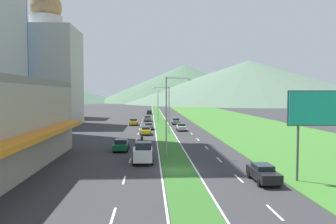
% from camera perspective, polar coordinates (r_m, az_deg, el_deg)
% --- Properties ---
extents(ground_plane, '(600.00, 600.00, 0.00)m').
position_cam_1_polar(ground_plane, '(32.75, 1.91, -10.18)').
color(ground_plane, '#2D2D30').
extents(grass_median, '(3.20, 240.00, 0.06)m').
position_cam_1_polar(grass_median, '(92.11, -1.34, -1.58)').
color(grass_median, '#2D6023').
rests_on(grass_median, ground_plane).
extents(grass_verge_right, '(24.00, 240.00, 0.06)m').
position_cam_1_polar(grass_verge_right, '(94.99, 11.19, -1.49)').
color(grass_verge_right, '#387028').
rests_on(grass_verge_right, ground_plane).
extents(lane_dash_left_1, '(0.16, 2.80, 0.01)m').
position_cam_1_polar(lane_dash_left_1, '(21.71, -9.43, -17.20)').
color(lane_dash_left_1, silver).
rests_on(lane_dash_left_1, ground_plane).
extents(lane_dash_left_2, '(0.16, 2.80, 0.01)m').
position_cam_1_polar(lane_dash_left_2, '(29.77, -7.59, -11.56)').
color(lane_dash_left_2, silver).
rests_on(lane_dash_left_2, ground_plane).
extents(lane_dash_left_3, '(0.16, 2.80, 0.01)m').
position_cam_1_polar(lane_dash_left_3, '(38.01, -6.58, -8.33)').
color(lane_dash_left_3, silver).
rests_on(lane_dash_left_3, ground_plane).
extents(lane_dash_left_4, '(0.16, 2.80, 0.01)m').
position_cam_1_polar(lane_dash_left_4, '(46.33, -5.94, -6.26)').
color(lane_dash_left_4, silver).
rests_on(lane_dash_left_4, ground_plane).
extents(lane_dash_left_5, '(0.16, 2.80, 0.01)m').
position_cam_1_polar(lane_dash_left_5, '(54.70, -5.50, -4.82)').
color(lane_dash_left_5, silver).
rests_on(lane_dash_left_5, ground_plane).
extents(lane_dash_left_6, '(0.16, 2.80, 0.01)m').
position_cam_1_polar(lane_dash_left_6, '(63.10, -5.17, -3.76)').
color(lane_dash_left_6, silver).
rests_on(lane_dash_left_6, ground_plane).
extents(lane_dash_left_7, '(0.16, 2.80, 0.01)m').
position_cam_1_polar(lane_dash_left_7, '(71.52, -4.92, -2.95)').
color(lane_dash_left_7, silver).
rests_on(lane_dash_left_7, ground_plane).
extents(lane_dash_left_8, '(0.16, 2.80, 0.01)m').
position_cam_1_polar(lane_dash_left_8, '(79.95, -4.73, -2.31)').
color(lane_dash_left_8, silver).
rests_on(lane_dash_left_8, ground_plane).
extents(lane_dash_left_9, '(0.16, 2.80, 0.01)m').
position_cam_1_polar(lane_dash_left_9, '(88.39, -4.57, -1.80)').
color(lane_dash_left_9, silver).
rests_on(lane_dash_left_9, ground_plane).
extents(lane_dash_left_10, '(0.16, 2.80, 0.01)m').
position_cam_1_polar(lane_dash_left_10, '(96.83, -4.44, -1.37)').
color(lane_dash_left_10, silver).
rests_on(lane_dash_left_10, ground_plane).
extents(lane_dash_left_11, '(0.16, 2.80, 0.01)m').
position_cam_1_polar(lane_dash_left_11, '(105.28, -4.33, -1.01)').
color(lane_dash_left_11, silver).
rests_on(lane_dash_left_11, ground_plane).
extents(lane_dash_right_1, '(0.16, 2.80, 0.01)m').
position_cam_1_polar(lane_dash_right_1, '(22.98, 17.91, -16.14)').
color(lane_dash_right_1, silver).
rests_on(lane_dash_right_1, ground_plane).
extents(lane_dash_right_2, '(0.16, 2.80, 0.01)m').
position_cam_1_polar(lane_dash_right_2, '(30.71, 12.13, -11.14)').
color(lane_dash_right_2, silver).
rests_on(lane_dash_right_2, ground_plane).
extents(lane_dash_right_3, '(0.16, 2.80, 0.01)m').
position_cam_1_polar(lane_dash_right_3, '(38.75, 8.81, -8.13)').
color(lane_dash_right_3, silver).
rests_on(lane_dash_right_3, ground_plane).
extents(lane_dash_right_4, '(0.16, 2.80, 0.01)m').
position_cam_1_polar(lane_dash_right_4, '(46.94, 6.67, -6.14)').
color(lane_dash_right_4, silver).
rests_on(lane_dash_right_4, ground_plane).
extents(lane_dash_right_5, '(0.16, 2.80, 0.01)m').
position_cam_1_polar(lane_dash_right_5, '(55.22, 5.18, -4.74)').
color(lane_dash_right_5, silver).
rests_on(lane_dash_right_5, ground_plane).
extents(lane_dash_right_6, '(0.16, 2.80, 0.01)m').
position_cam_1_polar(lane_dash_right_6, '(63.55, 4.08, -3.71)').
color(lane_dash_right_6, silver).
rests_on(lane_dash_right_6, ground_plane).
extents(lane_dash_right_7, '(0.16, 2.80, 0.01)m').
position_cam_1_polar(lane_dash_right_7, '(71.92, 3.24, -2.91)').
color(lane_dash_right_7, silver).
rests_on(lane_dash_right_7, ground_plane).
extents(lane_dash_right_8, '(0.16, 2.80, 0.01)m').
position_cam_1_polar(lane_dash_right_8, '(80.30, 2.57, -2.28)').
color(lane_dash_right_8, silver).
rests_on(lane_dash_right_8, ground_plane).
extents(lane_dash_right_9, '(0.16, 2.80, 0.01)m').
position_cam_1_polar(lane_dash_right_9, '(88.71, 2.03, -1.77)').
color(lane_dash_right_9, silver).
rests_on(lane_dash_right_9, ground_plane).
extents(lane_dash_right_10, '(0.16, 2.80, 0.01)m').
position_cam_1_polar(lane_dash_right_10, '(97.13, 1.59, -1.35)').
color(lane_dash_right_10, silver).
rests_on(lane_dash_right_10, ground_plane).
extents(lane_dash_right_11, '(0.16, 2.80, 0.01)m').
position_cam_1_polar(lane_dash_right_11, '(105.55, 1.21, -0.99)').
color(lane_dash_right_11, silver).
rests_on(lane_dash_right_11, ground_plane).
extents(edge_line_median_left, '(0.16, 240.00, 0.01)m').
position_cam_1_polar(edge_line_median_left, '(92.07, -2.43, -1.59)').
color(edge_line_median_left, silver).
rests_on(edge_line_median_left, ground_plane).
extents(edge_line_median_right, '(0.16, 240.00, 0.01)m').
position_cam_1_polar(edge_line_median_right, '(92.18, -0.25, -1.59)').
color(edge_line_median_right, silver).
rests_on(edge_line_median_right, ground_plane).
extents(domed_building, '(14.39, 14.39, 31.94)m').
position_cam_1_polar(domed_building, '(85.38, -20.08, 6.73)').
color(domed_building, '#B7B2A8').
rests_on(domed_building, ground_plane).
extents(midrise_colored, '(12.29, 12.29, 20.22)m').
position_cam_1_polar(midrise_colored, '(110.30, -18.55, 4.27)').
color(midrise_colored, '#B7B2A8').
rests_on(midrise_colored, ground_plane).
extents(hill_far_left, '(188.48, 188.48, 23.37)m').
position_cam_1_polar(hill_far_left, '(335.16, -23.49, 3.55)').
color(hill_far_left, '#3D5647').
rests_on(hill_far_left, ground_plane).
extents(hill_far_center, '(167.70, 167.70, 35.41)m').
position_cam_1_polar(hill_far_center, '(314.88, 2.92, 4.94)').
color(hill_far_center, '#47664C').
rests_on(hill_far_center, ground_plane).
extents(hill_far_right, '(220.31, 220.31, 36.38)m').
position_cam_1_polar(hill_far_right, '(293.59, 13.77, 5.08)').
color(hill_far_right, '#516B56').
rests_on(hill_far_right, ground_plane).
extents(street_lamp_near, '(3.21, 0.47, 9.61)m').
position_cam_1_polar(street_lamp_near, '(39.60, 0.21, 0.22)').
color(street_lamp_near, '#99999E').
rests_on(street_lamp_near, ground_plane).
extents(street_lamp_mid, '(3.26, 0.38, 8.96)m').
position_cam_1_polar(street_lamp_mid, '(62.64, -0.17, 0.98)').
color(street_lamp_mid, '#99999E').
rests_on(street_lamp_mid, ground_plane).
extents(street_lamp_far, '(2.84, 0.28, 8.25)m').
position_cam_1_polar(street_lamp_far, '(85.69, -1.52, 1.27)').
color(street_lamp_far, '#99999E').
rests_on(street_lamp_far, ground_plane).
extents(billboard_roadside, '(6.09, 0.28, 7.85)m').
position_cam_1_polar(billboard_roadside, '(31.17, 25.08, -0.01)').
color(billboard_roadside, '#4C4C51').
rests_on(billboard_roadside, ground_plane).
extents(car_0, '(1.86, 4.56, 1.46)m').
position_cam_1_polar(car_0, '(68.33, 2.31, -2.60)').
color(car_0, '#B2B2B7').
rests_on(car_0, ground_plane).
extents(car_1, '(1.93, 4.37, 1.58)m').
position_cam_1_polar(car_1, '(82.15, 1.37, -1.61)').
color(car_1, slate).
rests_on(car_1, ground_plane).
extents(car_2, '(2.02, 4.55, 1.52)m').
position_cam_1_polar(car_2, '(92.26, -3.56, -1.10)').
color(car_2, slate).
rests_on(car_2, ground_plane).
extents(car_3, '(2.03, 4.15, 1.58)m').
position_cam_1_polar(car_3, '(80.75, -5.95, -1.70)').
color(car_3, yellow).
rests_on(car_3, ground_plane).
extents(car_4, '(1.93, 4.18, 1.46)m').
position_cam_1_polar(car_4, '(61.68, -3.86, -3.22)').
color(car_4, yellow).
rests_on(car_4, ground_plane).
extents(car_5, '(1.86, 4.47, 1.50)m').
position_cam_1_polar(car_5, '(29.84, 16.12, -10.08)').
color(car_5, black).
rests_on(car_5, ground_plane).
extents(car_6, '(1.92, 4.08, 1.37)m').
position_cam_1_polar(car_6, '(70.93, -3.37, -2.42)').
color(car_6, slate).
rests_on(car_6, ground_plane).
extents(car_7, '(1.97, 4.52, 1.56)m').
position_cam_1_polar(car_7, '(44.66, -8.08, -5.61)').
color(car_7, '#0C5128').
rests_on(car_7, ground_plane).
extents(car_8, '(1.99, 4.64, 1.51)m').
position_cam_1_polar(car_8, '(124.31, -3.25, -0.03)').
color(car_8, black).
rests_on(car_8, ground_plane).
extents(pickup_truck_0, '(2.18, 5.40, 2.00)m').
position_cam_1_polar(pickup_truck_0, '(37.31, -4.28, -7.01)').
color(pickup_truck_0, silver).
rests_on(pickup_truck_0, ground_plane).
extents(motorcycle_rider, '(0.36, 2.00, 1.80)m').
position_cam_1_polar(motorcycle_rider, '(46.89, -4.53, -5.22)').
color(motorcycle_rider, black).
rests_on(motorcycle_rider, ground_plane).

